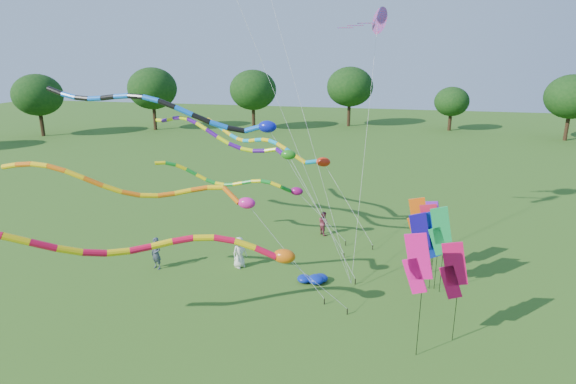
% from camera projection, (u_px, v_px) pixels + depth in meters
% --- Properties ---
extents(ground, '(160.00, 160.00, 0.00)m').
position_uv_depth(ground, '(284.00, 326.00, 20.76)').
color(ground, '#255A17').
rests_on(ground, ground).
extents(tree_ring, '(120.11, 121.23, 9.51)m').
position_uv_depth(tree_ring, '(215.00, 197.00, 21.35)').
color(tree_ring, '#382314').
rests_on(tree_ring, ground).
extents(tube_kite_red, '(13.40, 6.41, 6.06)m').
position_uv_depth(tube_kite_red, '(174.00, 247.00, 19.34)').
color(tube_kite_red, black).
rests_on(tube_kite_red, ground).
extents(tube_kite_orange, '(13.68, 2.89, 7.41)m').
position_uv_depth(tube_kite_orange, '(157.00, 189.00, 21.19)').
color(tube_kite_orange, black).
rests_on(tube_kite_orange, ground).
extents(tube_kite_purple, '(12.65, 4.70, 8.37)m').
position_uv_depth(tube_kite_purple, '(232.00, 139.00, 26.25)').
color(tube_kite_purple, black).
rests_on(tube_kite_purple, ground).
extents(tube_kite_blue, '(17.54, 1.23, 9.93)m').
position_uv_depth(tube_kite_blue, '(179.00, 112.00, 26.75)').
color(tube_kite_blue, black).
rests_on(tube_kite_blue, ground).
extents(tube_kite_cyan, '(12.02, 5.31, 7.23)m').
position_uv_depth(tube_kite_cyan, '(276.00, 147.00, 30.86)').
color(tube_kite_cyan, black).
rests_on(tube_kite_cyan, ground).
extents(tube_kite_green, '(11.03, 2.04, 5.67)m').
position_uv_depth(tube_kite_green, '(246.00, 182.00, 28.43)').
color(tube_kite_green, black).
rests_on(tube_kite_green, ground).
extents(delta_kite_high_c, '(3.24, 8.12, 14.57)m').
position_uv_depth(delta_kite_high_c, '(378.00, 20.00, 26.81)').
color(delta_kite_high_c, black).
rests_on(delta_kite_high_c, ground).
extents(banner_pole_blue_a, '(1.15, 0.31, 4.09)m').
position_uv_depth(banner_pole_blue_a, '(419.00, 237.00, 23.05)').
color(banner_pole_blue_a, black).
rests_on(banner_pole_blue_a, ground).
extents(banner_pole_magenta_a, '(1.16, 0.24, 5.13)m').
position_uv_depth(banner_pole_magenta_a, '(417.00, 264.00, 17.80)').
color(banner_pole_magenta_a, black).
rests_on(banner_pole_magenta_a, ground).
extents(banner_pole_blue_b, '(1.15, 0.30, 4.19)m').
position_uv_depth(banner_pole_blue_b, '(434.00, 234.00, 23.14)').
color(banner_pole_blue_b, black).
rests_on(banner_pole_blue_b, ground).
extents(banner_pole_violet, '(1.10, 0.52, 3.99)m').
position_uv_depth(banner_pole_violet, '(431.00, 223.00, 25.14)').
color(banner_pole_violet, black).
rests_on(banner_pole_violet, ground).
extents(banner_pole_green, '(1.16, 0.25, 4.45)m').
position_uv_depth(banner_pole_green, '(440.00, 231.00, 22.81)').
color(banner_pole_green, black).
rests_on(banner_pole_green, ground).
extents(banner_pole_orange, '(1.16, 0.13, 4.36)m').
position_uv_depth(banner_pole_orange, '(418.00, 221.00, 24.48)').
color(banner_pole_orange, black).
rests_on(banner_pole_orange, ground).
extents(banner_pole_magenta_b, '(1.16, 0.13, 4.35)m').
position_uv_depth(banner_pole_magenta_b, '(453.00, 271.00, 18.98)').
color(banner_pole_magenta_b, black).
rests_on(banner_pole_magenta_b, ground).
extents(banner_pole_red, '(1.15, 0.32, 4.44)m').
position_uv_depth(banner_pole_red, '(429.00, 228.00, 23.22)').
color(banner_pole_red, black).
rests_on(banner_pole_red, ground).
extents(blue_nylon_heap, '(1.26, 1.42, 0.42)m').
position_uv_depth(blue_nylon_heap, '(317.00, 275.00, 25.01)').
color(blue_nylon_heap, '#0B2298').
rests_on(blue_nylon_heap, ground).
extents(person_a, '(0.94, 1.01, 1.74)m').
position_uv_depth(person_a, '(239.00, 252.00, 26.17)').
color(person_a, silver).
rests_on(person_a, ground).
extents(person_b, '(0.75, 0.62, 1.77)m').
position_uv_depth(person_b, '(156.00, 253.00, 25.97)').
color(person_b, '#3B4253').
rests_on(person_b, ground).
extents(person_c, '(0.93, 0.95, 1.54)m').
position_uv_depth(person_c, '(324.00, 223.00, 30.81)').
color(person_c, brown).
rests_on(person_c, ground).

